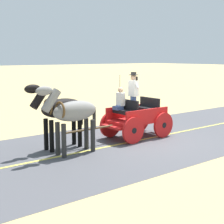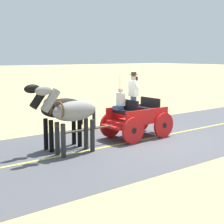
# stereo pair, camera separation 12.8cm
# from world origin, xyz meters

# --- Properties ---
(ground_plane) EXTENTS (200.00, 200.00, 0.00)m
(ground_plane) POSITION_xyz_m (0.00, 0.00, 0.00)
(ground_plane) COLOR tan
(road_surface) EXTENTS (6.21, 160.00, 0.01)m
(road_surface) POSITION_xyz_m (0.00, 0.00, 0.00)
(road_surface) COLOR #4C4C51
(road_surface) RESTS_ON ground
(road_centre_stripe) EXTENTS (0.12, 160.00, 0.00)m
(road_centre_stripe) POSITION_xyz_m (0.00, 0.00, 0.01)
(road_centre_stripe) COLOR #DBCC4C
(road_centre_stripe) RESTS_ON road_surface
(horse_drawn_carriage) EXTENTS (1.44, 4.50, 2.50)m
(horse_drawn_carriage) POSITION_xyz_m (0.43, -0.01, 0.82)
(horse_drawn_carriage) COLOR red
(horse_drawn_carriage) RESTS_ON ground
(horse_near_side) EXTENTS (0.61, 2.13, 2.21)m
(horse_near_side) POSITION_xyz_m (0.01, 3.01, 1.32)
(horse_near_side) COLOR gray
(horse_near_side) RESTS_ON ground
(horse_off_side) EXTENTS (0.61, 2.13, 2.21)m
(horse_off_side) POSITION_xyz_m (0.78, 3.02, 1.32)
(horse_off_side) COLOR black
(horse_off_side) RESTS_ON ground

